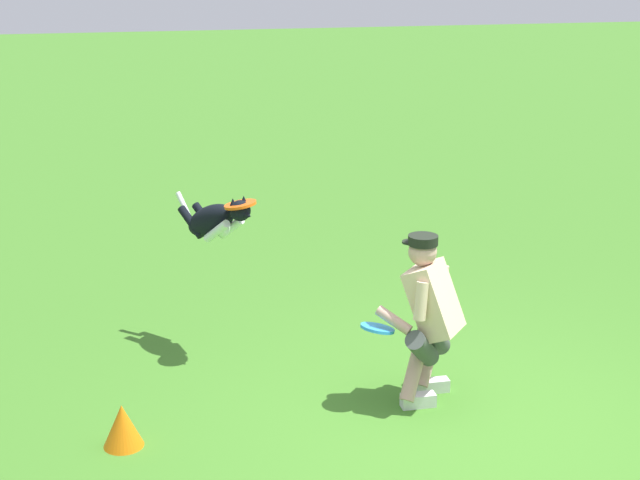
{
  "coord_description": "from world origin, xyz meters",
  "views": [
    {
      "loc": [
        2.28,
        5.83,
        3.39
      ],
      "look_at": [
        0.78,
        -1.18,
        1.11
      ],
      "focal_mm": 54.56,
      "sensor_mm": 36.0,
      "label": 1
    }
  ],
  "objects_px": {
    "frisbee_flying": "(240,204)",
    "training_cone": "(123,426)",
    "dog": "(215,220)",
    "person": "(428,314)",
    "frisbee_held": "(377,328)"
  },
  "relations": [
    {
      "from": "frisbee_flying",
      "to": "training_cone",
      "type": "distance_m",
      "value": 2.01
    },
    {
      "from": "dog",
      "to": "training_cone",
      "type": "bearing_deg",
      "value": -59.02
    },
    {
      "from": "person",
      "to": "frisbee_flying",
      "type": "height_order",
      "value": "frisbee_flying"
    },
    {
      "from": "person",
      "to": "dog",
      "type": "distance_m",
      "value": 2.0
    },
    {
      "from": "dog",
      "to": "frisbee_held",
      "type": "distance_m",
      "value": 1.76
    },
    {
      "from": "dog",
      "to": "frisbee_flying",
      "type": "height_order",
      "value": "dog"
    },
    {
      "from": "dog",
      "to": "person",
      "type": "bearing_deg",
      "value": 15.99
    },
    {
      "from": "frisbee_held",
      "to": "training_cone",
      "type": "relative_size",
      "value": 0.83
    },
    {
      "from": "dog",
      "to": "training_cone",
      "type": "distance_m",
      "value": 2.02
    },
    {
      "from": "training_cone",
      "to": "frisbee_held",
      "type": "bearing_deg",
      "value": -172.35
    },
    {
      "from": "training_cone",
      "to": "dog",
      "type": "bearing_deg",
      "value": -117.98
    },
    {
      "from": "dog",
      "to": "frisbee_held",
      "type": "bearing_deg",
      "value": 7.26
    },
    {
      "from": "dog",
      "to": "training_cone",
      "type": "height_order",
      "value": "dog"
    },
    {
      "from": "person",
      "to": "training_cone",
      "type": "bearing_deg",
      "value": 46.11
    },
    {
      "from": "dog",
      "to": "frisbee_flying",
      "type": "bearing_deg",
      "value": 0.52
    }
  ]
}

